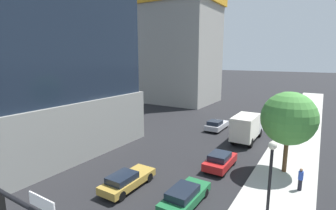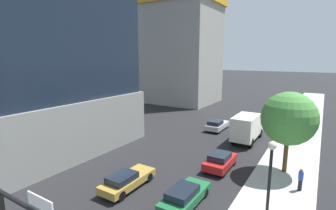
% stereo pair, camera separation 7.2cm
% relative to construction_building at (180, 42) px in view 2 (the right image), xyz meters
% --- Properties ---
extents(sidewalk, '(4.81, 120.00, 0.15)m').
position_rel_construction_building_xyz_m(sidewalk, '(25.65, -29.93, -13.09)').
color(sidewalk, '#B2AFA8').
rests_on(sidewalk, ground).
extents(construction_building, '(16.50, 16.93, 33.91)m').
position_rel_construction_building_xyz_m(construction_building, '(0.00, 0.00, 0.00)').
color(construction_building, '#9E9B93').
rests_on(construction_building, ground).
extents(street_lamp, '(0.44, 0.44, 5.39)m').
position_rel_construction_building_xyz_m(street_lamp, '(25.76, -35.84, -9.45)').
color(street_lamp, black).
rests_on(street_lamp, sidewalk).
extents(street_tree, '(4.45, 4.45, 6.91)m').
position_rel_construction_building_xyz_m(street_tree, '(25.53, -26.75, -8.35)').
color(street_tree, brown).
rests_on(street_tree, sidewalk).
extents(car_silver, '(1.94, 4.39, 1.42)m').
position_rel_construction_building_xyz_m(car_silver, '(15.79, -17.39, -12.47)').
color(car_silver, '#B7B7BC').
rests_on(car_silver, ground).
extents(car_red, '(1.87, 4.02, 1.47)m').
position_rel_construction_building_xyz_m(car_red, '(20.53, -28.83, -12.42)').
color(car_red, red).
rests_on(car_red, ground).
extents(car_gold, '(1.79, 4.76, 1.34)m').
position_rel_construction_building_xyz_m(car_gold, '(15.79, -35.89, -12.48)').
color(car_gold, '#AD8938').
rests_on(car_gold, ground).
extents(car_green, '(1.79, 4.53, 1.33)m').
position_rel_construction_building_xyz_m(car_green, '(20.53, -35.50, -12.49)').
color(car_green, '#1E6638').
rests_on(car_green, ground).
extents(box_truck, '(2.32, 6.55, 3.24)m').
position_rel_construction_building_xyz_m(box_truck, '(20.53, -20.00, -11.36)').
color(box_truck, silver).
rests_on(box_truck, ground).
extents(pedestrian_blue_shirt, '(0.34, 0.34, 1.70)m').
position_rel_construction_building_xyz_m(pedestrian_blue_shirt, '(26.93, -29.54, -12.15)').
color(pedestrian_blue_shirt, black).
rests_on(pedestrian_blue_shirt, sidewalk).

